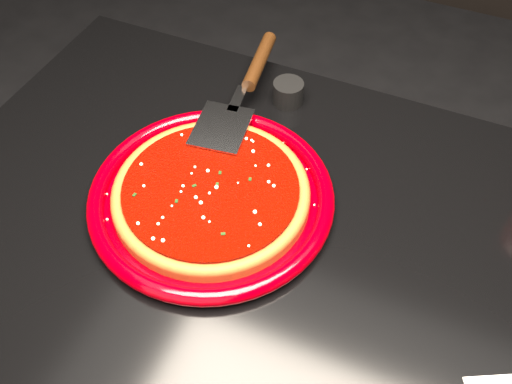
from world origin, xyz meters
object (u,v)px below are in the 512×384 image
(table, at_px, (289,370))
(plate, at_px, (211,196))
(pizza_server, at_px, (243,89))
(ramekin, at_px, (288,93))

(table, bearing_deg, plate, 163.23)
(pizza_server, bearing_deg, plate, -86.99)
(ramekin, bearing_deg, plate, -94.58)
(plate, bearing_deg, table, -16.77)
(table, bearing_deg, pizza_server, 128.55)
(plate, bearing_deg, ramekin, 85.42)
(pizza_server, height_order, ramekin, pizza_server)
(table, xyz_separation_m, ramekin, (-0.14, 0.31, 0.40))
(table, bearing_deg, ramekin, 114.80)
(table, distance_m, plate, 0.42)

